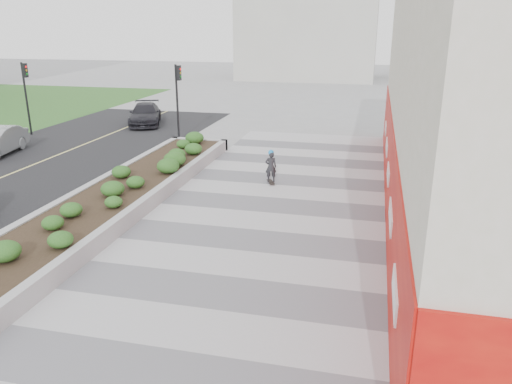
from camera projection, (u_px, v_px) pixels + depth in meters
ground at (195, 334)px, 10.49m from camera, size 160.00×160.00×0.00m
walkway at (234, 270)px, 13.25m from camera, size 8.00×36.00×0.01m
building at (492, 98)px, 15.99m from camera, size 6.04×24.08×8.00m
planter at (117, 193)px, 18.02m from camera, size 3.00×18.00×0.90m
traffic_signal_near at (178, 91)px, 27.35m from camera, size 0.33×0.28×4.20m
traffic_signal_far at (26, 88)px, 28.90m from camera, size 0.33×0.28×4.20m
manhole_cover at (252, 272)px, 13.15m from camera, size 0.44×0.44×0.01m
skateboarder at (271, 166)px, 20.32m from camera, size 0.53×0.74×1.42m
car_dark at (145, 114)px, 32.66m from camera, size 3.41×5.01×1.35m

